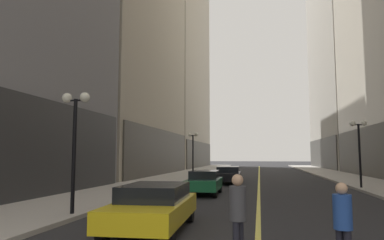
% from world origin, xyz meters
% --- Properties ---
extents(ground_plane, '(200.00, 200.00, 0.00)m').
position_xyz_m(ground_plane, '(0.00, 35.00, 0.00)').
color(ground_plane, '#262628').
extents(sidewalk_left, '(4.50, 78.00, 0.15)m').
position_xyz_m(sidewalk_left, '(-8.25, 35.00, 0.07)').
color(sidewalk_left, '#ADA8A0').
rests_on(sidewalk_left, ground).
extents(sidewalk_right, '(4.50, 78.00, 0.15)m').
position_xyz_m(sidewalk_right, '(8.25, 35.00, 0.07)').
color(sidewalk_right, '#ADA8A0').
rests_on(sidewalk_right, ground).
extents(lane_centre_stripe, '(0.16, 70.00, 0.01)m').
position_xyz_m(lane_centre_stripe, '(0.00, 35.00, 0.00)').
color(lane_centre_stripe, '#E5D64C').
rests_on(lane_centre_stripe, ground).
extents(building_left_far, '(12.23, 26.00, 38.39)m').
position_xyz_m(building_left_far, '(-16.51, 60.00, 19.12)').
color(building_left_far, '#B7AD99').
rests_on(building_left_far, ground).
extents(car_yellow, '(2.10, 4.56, 1.32)m').
position_xyz_m(car_yellow, '(-2.99, 6.97, 0.72)').
color(car_yellow, yellow).
rests_on(car_yellow, ground).
extents(car_green, '(1.80, 4.13, 1.32)m').
position_xyz_m(car_green, '(-2.99, 16.72, 0.72)').
color(car_green, '#196038').
rests_on(car_green, ground).
extents(car_black, '(2.03, 4.85, 1.32)m').
position_xyz_m(car_black, '(-2.34, 24.63, 0.72)').
color(car_black, black).
rests_on(car_black, ground).
extents(pedestrian_with_orange_bag, '(0.45, 0.45, 1.79)m').
position_xyz_m(pedestrian_with_orange_bag, '(-0.37, 4.17, 1.05)').
color(pedestrian_with_orange_bag, black).
rests_on(pedestrian_with_orange_bag, ground).
extents(pedestrian_in_blue_hoodie, '(0.48, 0.48, 1.67)m').
position_xyz_m(pedestrian_in_blue_hoodie, '(1.57, 4.00, 0.97)').
color(pedestrian_in_blue_hoodie, black).
rests_on(pedestrian_in_blue_hoodie, ground).
extents(street_lamp_left_near, '(1.06, 0.36, 4.43)m').
position_xyz_m(street_lamp_left_near, '(-6.40, 8.46, 3.26)').
color(street_lamp_left_near, black).
rests_on(street_lamp_left_near, ground).
extents(street_lamp_left_far, '(1.06, 0.36, 4.43)m').
position_xyz_m(street_lamp_left_far, '(-6.40, 31.31, 3.26)').
color(street_lamp_left_far, black).
rests_on(street_lamp_left_far, ground).
extents(street_lamp_right_mid, '(1.06, 0.36, 4.43)m').
position_xyz_m(street_lamp_right_mid, '(6.40, 21.18, 3.26)').
color(street_lamp_right_mid, black).
rests_on(street_lamp_right_mid, ground).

